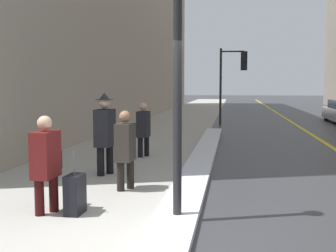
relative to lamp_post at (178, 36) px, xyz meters
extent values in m
plane|color=#2D2D30|center=(-0.20, -0.95, -2.56)|extent=(160.00, 160.00, 0.00)
cube|color=#9E9B93|center=(-2.20, 14.05, -2.55)|extent=(4.00, 80.00, 0.01)
cube|color=gold|center=(3.80, 14.05, -2.55)|extent=(0.16, 80.00, 0.00)
cube|color=silver|center=(-0.02, 4.98, -2.50)|extent=(0.62, 14.08, 0.11)
cylinder|color=black|center=(0.00, 0.00, -0.57)|extent=(0.12, 0.12, 3.97)
cylinder|color=black|center=(0.13, 14.91, -0.71)|extent=(0.11, 0.11, 3.69)
cylinder|color=black|center=(0.68, 14.94, 0.98)|extent=(1.10, 0.13, 0.07)
cube|color=black|center=(1.23, 14.96, 0.53)|extent=(0.31, 0.22, 0.90)
sphere|color=red|center=(1.22, 15.08, 0.82)|extent=(0.19, 0.19, 0.19)
sphere|color=orange|center=(1.22, 15.08, 0.53)|extent=(0.19, 0.19, 0.19)
sphere|color=green|center=(1.22, 15.08, 0.24)|extent=(0.19, 0.19, 0.19)
cylinder|color=#340C0C|center=(-1.89, 0.16, -2.16)|extent=(0.14, 0.14, 0.79)
cylinder|color=#340C0C|center=(-2.02, -0.05, -2.16)|extent=(0.14, 0.14, 0.79)
cube|color=#561414|center=(-1.96, 0.05, -1.66)|extent=(0.30, 0.49, 0.69)
sphere|color=tan|center=(-1.96, 0.05, -1.20)|extent=(0.21, 0.21, 0.21)
cube|color=black|center=(-1.94, 0.39, -1.81)|extent=(0.11, 0.22, 0.28)
cylinder|color=black|center=(-1.10, 1.72, -2.17)|extent=(0.14, 0.14, 0.78)
cylinder|color=black|center=(-1.23, 1.52, -2.17)|extent=(0.14, 0.14, 0.78)
cube|color=#2D2823|center=(-1.16, 1.62, -1.67)|extent=(0.29, 0.48, 0.68)
sphere|color=#8C664C|center=(-1.16, 1.62, -1.21)|extent=(0.21, 0.21, 0.21)
cylinder|color=black|center=(-1.85, 2.95, -2.11)|extent=(0.16, 0.16, 0.89)
cylinder|color=black|center=(-1.98, 2.71, -2.11)|extent=(0.16, 0.16, 0.89)
cube|color=black|center=(-1.92, 2.83, -1.54)|extent=(0.34, 0.55, 0.78)
sphere|color=beige|center=(-1.92, 2.83, -1.01)|extent=(0.24, 0.24, 0.24)
cylinder|color=#28282D|center=(-1.92, 2.83, -0.95)|extent=(0.37, 0.37, 0.01)
cone|color=#28282D|center=(-1.92, 2.83, -0.87)|extent=(0.23, 0.23, 0.15)
cube|color=black|center=(-1.90, 3.20, -1.71)|extent=(0.11, 0.22, 0.28)
cylinder|color=black|center=(-1.53, 5.28, -2.17)|extent=(0.14, 0.14, 0.78)
cylinder|color=black|center=(-1.66, 5.07, -2.17)|extent=(0.14, 0.14, 0.78)
cube|color=black|center=(-1.59, 5.17, -1.67)|extent=(0.29, 0.48, 0.68)
sphere|color=tan|center=(-1.59, 5.17, -1.21)|extent=(0.21, 0.21, 0.21)
cylinder|color=black|center=(5.84, 18.43, -2.24)|extent=(0.20, 0.64, 0.63)
cube|color=black|center=(-1.53, 0.09, -2.26)|extent=(0.23, 0.37, 0.60)
cylinder|color=#4C4C51|center=(-1.53, 0.09, -1.78)|extent=(0.02, 0.02, 0.35)
camera|label=1|loc=(0.75, -5.69, -0.66)|focal=45.00mm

